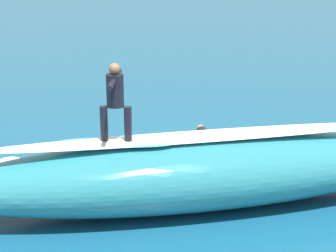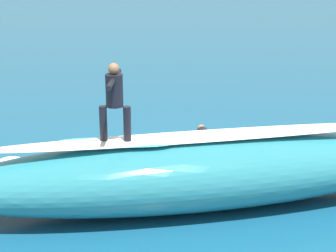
% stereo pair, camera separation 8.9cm
% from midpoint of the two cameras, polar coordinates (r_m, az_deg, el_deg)
% --- Properties ---
extents(ground_plane, '(120.00, 120.00, 0.00)m').
position_cam_midpoint_polar(ground_plane, '(13.72, -0.58, -4.11)').
color(ground_plane, '#145175').
extents(wave_crest, '(10.13, 4.59, 1.44)m').
position_cam_midpoint_polar(wave_crest, '(11.56, 2.72, -4.61)').
color(wave_crest, teal).
rests_on(wave_crest, ground_plane).
extents(wave_foam_lip, '(8.35, 2.92, 0.08)m').
position_cam_midpoint_polar(wave_foam_lip, '(11.29, 2.78, -1.04)').
color(wave_foam_lip, white).
rests_on(wave_foam_lip, wave_crest).
extents(surfboard_riding, '(2.21, 1.59, 0.07)m').
position_cam_midpoint_polar(surfboard_riding, '(11.01, -5.32, -1.64)').
color(surfboard_riding, '#33B2D1').
rests_on(surfboard_riding, wave_crest).
extents(surfer_riding, '(0.79, 1.28, 1.50)m').
position_cam_midpoint_polar(surfer_riding, '(10.74, -5.46, 2.92)').
color(surfer_riding, black).
rests_on(surfer_riding, surfboard_riding).
extents(surfboard_paddling, '(1.08, 2.01, 0.10)m').
position_cam_midpoint_polar(surfboard_paddling, '(15.16, 3.52, -1.76)').
color(surfboard_paddling, '#EAE5C6').
rests_on(surfboard_paddling, ground_plane).
extents(surfer_paddling, '(0.73, 1.73, 0.32)m').
position_cam_midpoint_polar(surfer_paddling, '(14.97, 3.66, -1.26)').
color(surfer_paddling, black).
rests_on(surfer_paddling, surfboard_paddling).
extents(foam_patch_near, '(0.81, 0.77, 0.16)m').
position_cam_midpoint_polar(foam_patch_near, '(14.35, -15.44, -3.43)').
color(foam_patch_near, white).
rests_on(foam_patch_near, ground_plane).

